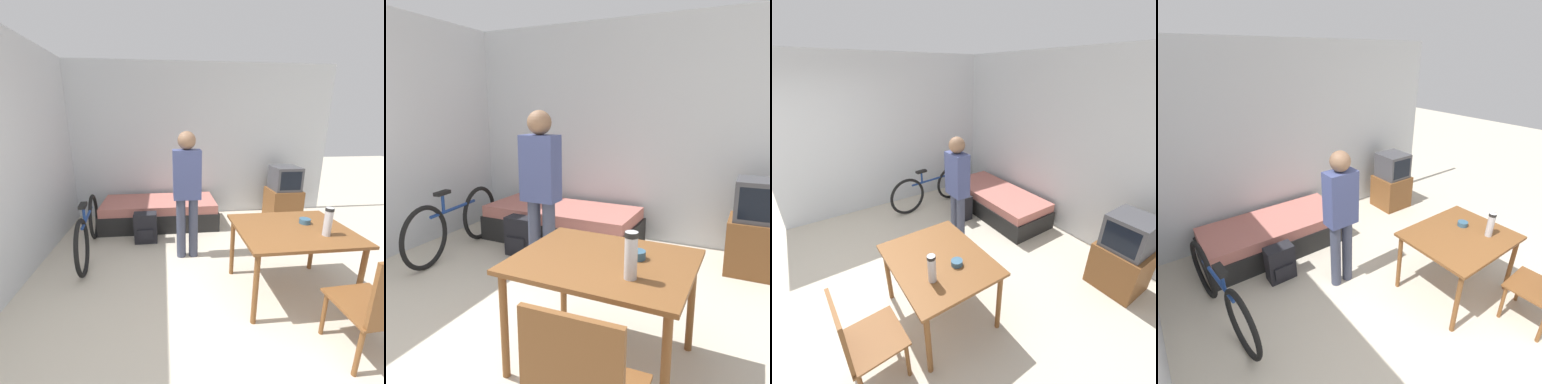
{
  "view_description": "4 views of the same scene",
  "coord_description": "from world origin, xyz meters",
  "views": [
    {
      "loc": [
        -0.51,
        -1.36,
        1.78
      ],
      "look_at": [
        -0.16,
        1.77,
        0.87
      ],
      "focal_mm": 24.0,
      "sensor_mm": 36.0,
      "label": 1
    },
    {
      "loc": [
        1.55,
        -1.18,
        1.66
      ],
      "look_at": [
        0.11,
        1.8,
        0.91
      ],
      "focal_mm": 35.0,
      "sensor_mm": 36.0,
      "label": 2
    },
    {
      "loc": [
        2.54,
        -0.06,
        2.4
      ],
      "look_at": [
        -0.09,
        1.73,
        0.9
      ],
      "focal_mm": 24.0,
      "sensor_mm": 36.0,
      "label": 3
    },
    {
      "loc": [
        -1.82,
        -0.66,
        2.52
      ],
      "look_at": [
        0.08,
        1.97,
        1.0
      ],
      "focal_mm": 28.0,
      "sensor_mm": 36.0,
      "label": 4
    }
  ],
  "objects": [
    {
      "name": "wall_back",
      "position": [
        0.0,
        3.35,
        1.35
      ],
      "size": [
        5.2,
        0.06,
        2.7
      ],
      "color": "silver",
      "rests_on": "ground_plane"
    },
    {
      "name": "wall_left",
      "position": [
        -2.13,
        1.66,
        1.35
      ],
      "size": [
        0.06,
        4.32,
        2.7
      ],
      "color": "silver",
      "rests_on": "ground_plane"
    },
    {
      "name": "daybed",
      "position": [
        -0.6,
        2.82,
        0.22
      ],
      "size": [
        1.92,
        0.85,
        0.44
      ],
      "color": "black",
      "rests_on": "ground_plane"
    },
    {
      "name": "tv",
      "position": [
        1.61,
        2.83,
        0.45
      ],
      "size": [
        0.54,
        0.51,
        0.97
      ],
      "color": "brown",
      "rests_on": "ground_plane"
    },
    {
      "name": "dining_table",
      "position": [
        0.74,
        0.86,
        0.65
      ],
      "size": [
        1.11,
        0.89,
        0.73
      ],
      "color": "brown",
      "rests_on": "ground_plane"
    },
    {
      "name": "bicycle",
      "position": [
        -1.54,
        1.93,
        0.35
      ],
      "size": [
        0.24,
        1.67,
        0.77
      ],
      "color": "black",
      "rests_on": "ground_plane"
    },
    {
      "name": "person_standing",
      "position": [
        -0.23,
        1.71,
        0.95
      ],
      "size": [
        0.34,
        0.22,
        1.64
      ],
      "color": "#3D4256",
      "rests_on": "ground_plane"
    },
    {
      "name": "thermos_flask",
      "position": [
        0.97,
        0.67,
        0.88
      ],
      "size": [
        0.08,
        0.08,
        0.27
      ],
      "color": "#B7B7BC",
      "rests_on": "dining_table"
    },
    {
      "name": "mate_bowl",
      "position": [
        0.92,
        0.96,
        0.76
      ],
      "size": [
        0.11,
        0.11,
        0.05
      ],
      "color": "#335670",
      "rests_on": "dining_table"
    },
    {
      "name": "backpack",
      "position": [
        -0.8,
        2.18,
        0.22
      ],
      "size": [
        0.33,
        0.22,
        0.45
      ],
      "color": "black",
      "rests_on": "ground_plane"
    }
  ]
}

